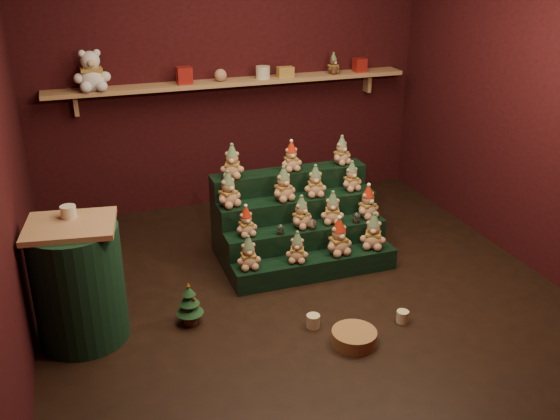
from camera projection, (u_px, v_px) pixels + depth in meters
name	position (u px, v px, depth m)	size (l,w,h in m)	color
ground	(299.00, 289.00, 5.01)	(4.00, 4.00, 0.00)	black
back_wall	(229.00, 69.00, 6.24)	(4.00, 0.10, 2.80)	black
front_wall	(472.00, 238.00, 2.68)	(4.00, 0.10, 2.80)	black
right_wall	(537.00, 98.00, 5.07)	(0.10, 4.00, 2.80)	black
back_shelf	(234.00, 83.00, 6.13)	(3.60, 0.26, 0.24)	tan
riser_tier_front	(315.00, 267.00, 5.17)	(1.40, 0.22, 0.18)	black
riser_tier_midfront	(306.00, 246.00, 5.32)	(1.40, 0.22, 0.36)	black
riser_tier_midback	(297.00, 226.00, 5.48)	(1.40, 0.22, 0.54)	black
riser_tier_back	(289.00, 207.00, 5.63)	(1.40, 0.22, 0.72)	black
teddy_0	(248.00, 252.00, 4.91)	(0.19, 0.17, 0.27)	tan
teddy_1	(297.00, 247.00, 5.02)	(0.18, 0.16, 0.26)	tan
teddy_2	(339.00, 236.00, 5.13)	(0.22, 0.20, 0.31)	tan
teddy_3	(373.00, 231.00, 5.24)	(0.22, 0.20, 0.31)	tan
teddy_4	(246.00, 221.00, 5.05)	(0.18, 0.16, 0.25)	tan
teddy_5	(301.00, 212.00, 5.19)	(0.20, 0.18, 0.27)	tan
teddy_6	(333.00, 208.00, 5.27)	(0.20, 0.18, 0.28)	tan
teddy_7	(368.00, 202.00, 5.38)	(0.21, 0.18, 0.29)	tan
teddy_8	(228.00, 189.00, 5.14)	(0.21, 0.19, 0.30)	tan
teddy_9	(283.00, 184.00, 5.27)	(0.21, 0.19, 0.29)	tan
teddy_10	(315.00, 181.00, 5.36)	(0.19, 0.17, 0.27)	tan
teddy_11	(352.00, 176.00, 5.49)	(0.19, 0.17, 0.26)	tan
teddy_12	(232.00, 161.00, 5.27)	(0.20, 0.18, 0.29)	tan
teddy_13	(291.00, 156.00, 5.43)	(0.18, 0.17, 0.26)	tan
teddy_14	(342.00, 150.00, 5.59)	(0.18, 0.16, 0.25)	tan
snow_globe_a	(280.00, 229.00, 5.11)	(0.06, 0.06, 0.09)	black
snow_globe_b	(312.00, 224.00, 5.19)	(0.07, 0.07, 0.09)	black
snow_globe_c	(356.00, 218.00, 5.31)	(0.07, 0.07, 0.09)	black
side_table	(78.00, 283.00, 4.24)	(0.64, 0.61, 0.88)	tan
table_ornament	(68.00, 212.00, 4.14)	(0.10, 0.10, 0.08)	beige
mini_christmas_tree	(189.00, 304.00, 4.50)	(0.20, 0.20, 0.34)	#4B291A
mug_left	(313.00, 321.00, 4.50)	(0.10, 0.10, 0.10)	beige
mug_right	(402.00, 317.00, 4.56)	(0.09, 0.09, 0.09)	beige
wicker_basket	(354.00, 337.00, 4.32)	(0.32, 0.32, 0.10)	olive
white_bear	(91.00, 65.00, 5.60)	(0.33, 0.30, 0.46)	white
brown_bear	(333.00, 64.00, 6.36)	(0.15, 0.13, 0.21)	#51321B
gift_tin_red_a	(184.00, 75.00, 5.92)	(0.14, 0.14, 0.16)	#A01E18
gift_tin_cream	(263.00, 72.00, 6.16)	(0.14, 0.14, 0.12)	beige
gift_tin_red_b	(360.00, 65.00, 6.47)	(0.12, 0.12, 0.14)	#A01E18
shelf_plush_ball	(221.00, 75.00, 6.03)	(0.12, 0.12, 0.12)	tan
scarf_gift_box	(285.00, 72.00, 6.23)	(0.16, 0.10, 0.10)	orange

